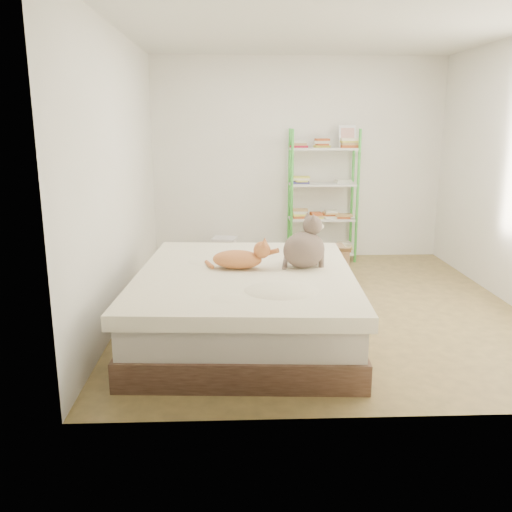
{
  "coord_description": "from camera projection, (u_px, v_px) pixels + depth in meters",
  "views": [
    {
      "loc": [
        -0.85,
        -5.08,
        1.77
      ],
      "look_at": [
        -0.66,
        -0.42,
        0.62
      ],
      "focal_mm": 38.0,
      "sensor_mm": 36.0,
      "label": 1
    }
  ],
  "objects": [
    {
      "name": "room",
      "position": [
        324.0,
        174.0,
        5.07
      ],
      "size": [
        3.81,
        4.21,
        2.61
      ],
      "color": "#A68B4D",
      "rests_on": "ground"
    },
    {
      "name": "bed",
      "position": [
        246.0,
        303.0,
        4.59
      ],
      "size": [
        1.9,
        2.32,
        0.57
      ],
      "rotation": [
        0.0,
        0.0,
        -0.06
      ],
      "color": "brown",
      "rests_on": "ground"
    },
    {
      "name": "orange_cat",
      "position": [
        237.0,
        257.0,
        4.58
      ],
      "size": [
        0.53,
        0.34,
        0.2
      ],
      "primitive_type": null,
      "rotation": [
        0.0,
        0.0,
        -0.15
      ],
      "color": "#E09A50",
      "rests_on": "bed"
    },
    {
      "name": "grey_cat",
      "position": [
        304.0,
        242.0,
        4.58
      ],
      "size": [
        0.49,
        0.45,
        0.45
      ],
      "primitive_type": null,
      "rotation": [
        0.0,
        0.0,
        1.95
      ],
      "color": "#856C5F",
      "rests_on": "bed"
    },
    {
      "name": "shelf_unit",
      "position": [
        323.0,
        197.0,
        7.02
      ],
      "size": [
        0.88,
        0.36,
        1.74
      ],
      "color": "green",
      "rests_on": "ground"
    },
    {
      "name": "cardboard_box",
      "position": [
        321.0,
        263.0,
        6.22
      ],
      "size": [
        0.56,
        0.54,
        0.45
      ],
      "rotation": [
        0.0,
        0.0,
        0.02
      ],
      "color": "tan",
      "rests_on": "ground"
    },
    {
      "name": "white_bin",
      "position": [
        225.0,
        250.0,
        7.0
      ],
      "size": [
        0.34,
        0.32,
        0.34
      ],
      "rotation": [
        0.0,
        0.0,
        -0.22
      ],
      "color": "white",
      "rests_on": "ground"
    }
  ]
}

